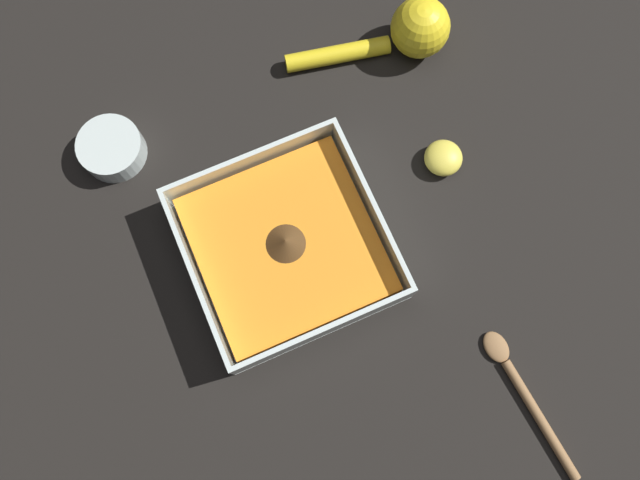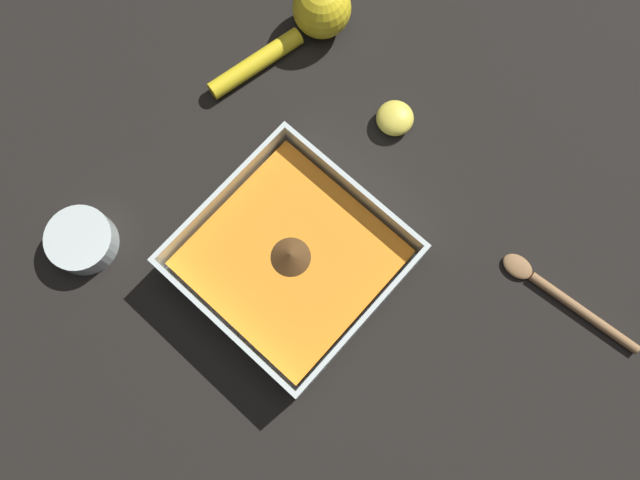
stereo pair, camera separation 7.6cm
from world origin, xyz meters
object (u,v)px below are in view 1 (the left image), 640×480
spice_bowl (112,149)px  lemon_squeezer (408,32)px  wooden_spoon (525,394)px  lemon_half (443,157)px  square_dish (286,247)px

spice_bowl → lemon_squeezer: 0.42m
spice_bowl → wooden_spoon: size_ratio=0.43×
lemon_half → lemon_squeezer: bearing=-99.4°
square_dish → lemon_squeezer: 0.33m
spice_bowl → lemon_half: bearing=155.1°
spice_bowl → wooden_spoon: bearing=125.5°
spice_bowl → lemon_squeezer: (-0.42, 0.01, 0.02)m
lemon_half → wooden_spoon: bearing=82.5°
square_dish → lemon_squeezer: (-0.26, -0.20, 0.01)m
spice_bowl → lemon_squeezer: bearing=178.7°
spice_bowl → lemon_squeezer: size_ratio=0.38×
lemon_squeezer → wooden_spoon: 0.49m
spice_bowl → lemon_half: (-0.39, 0.18, -0.00)m
lemon_squeezer → lemon_half: bearing=-87.8°
square_dish → spice_bowl: 0.26m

